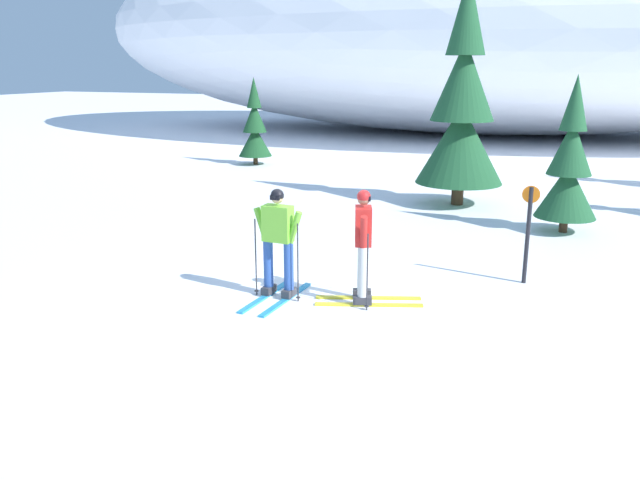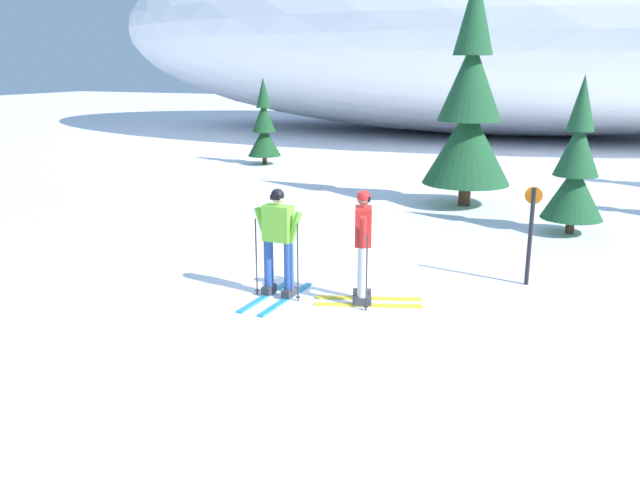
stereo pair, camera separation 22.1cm
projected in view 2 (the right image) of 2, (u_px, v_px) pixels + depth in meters
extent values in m
plane|color=white|center=(317.00, 280.00, 10.96)|extent=(120.00, 120.00, 0.00)
cube|color=gold|center=(368.00, 298.00, 10.08)|extent=(1.57, 0.63, 0.03)
cube|color=gold|center=(369.00, 305.00, 9.79)|extent=(1.57, 0.63, 0.03)
cube|color=#38383D|center=(362.00, 293.00, 10.07)|extent=(0.31, 0.23, 0.12)
cube|color=#38383D|center=(362.00, 300.00, 9.78)|extent=(0.31, 0.23, 0.12)
cylinder|color=silver|center=(362.00, 266.00, 9.95)|extent=(0.15, 0.15, 0.77)
cylinder|color=silver|center=(362.00, 272.00, 9.66)|extent=(0.15, 0.15, 0.77)
cube|color=red|center=(363.00, 226.00, 9.63)|extent=(0.35, 0.44, 0.57)
cylinder|color=red|center=(363.00, 226.00, 9.88)|extent=(0.19, 0.29, 0.58)
cylinder|color=red|center=(363.00, 234.00, 9.42)|extent=(0.19, 0.29, 0.58)
sphere|color=#A37556|center=(364.00, 199.00, 9.53)|extent=(0.19, 0.19, 0.19)
sphere|color=red|center=(364.00, 197.00, 9.52)|extent=(0.21, 0.21, 0.21)
cube|color=black|center=(369.00, 198.00, 9.52)|extent=(0.08, 0.15, 0.07)
cylinder|color=#2D2D33|center=(366.00, 260.00, 10.11)|extent=(0.02, 0.02, 1.17)
cylinder|color=#2D2D33|center=(366.00, 291.00, 10.25)|extent=(0.07, 0.07, 0.01)
cylinder|color=#2D2D33|center=(367.00, 273.00, 9.47)|extent=(0.02, 0.02, 1.17)
cylinder|color=#2D2D33|center=(366.00, 307.00, 9.61)|extent=(0.07, 0.07, 0.01)
cube|color=#2893CC|center=(286.00, 299.00, 10.05)|extent=(0.17, 1.59, 0.03)
cube|color=#2893CC|center=(266.00, 296.00, 10.19)|extent=(0.17, 1.59, 0.03)
cube|color=#38383D|center=(289.00, 292.00, 10.11)|extent=(0.15, 0.29, 0.12)
cube|color=#38383D|center=(269.00, 289.00, 10.26)|extent=(0.15, 0.29, 0.12)
cylinder|color=#2D519E|center=(289.00, 266.00, 10.00)|extent=(0.15, 0.15, 0.75)
cylinder|color=#2D519E|center=(269.00, 263.00, 10.15)|extent=(0.15, 0.15, 0.75)
cube|color=#75C638|center=(278.00, 223.00, 9.90)|extent=(0.46, 0.26, 0.55)
cylinder|color=#75C638|center=(294.00, 229.00, 9.81)|extent=(0.28, 0.11, 0.58)
cylinder|color=#75C638|center=(262.00, 226.00, 10.04)|extent=(0.28, 0.11, 0.58)
sphere|color=tan|center=(278.00, 197.00, 9.80)|extent=(0.19, 0.19, 0.19)
sphere|color=black|center=(278.00, 195.00, 9.79)|extent=(0.21, 0.21, 0.21)
cube|color=black|center=(275.00, 198.00, 9.73)|extent=(0.15, 0.04, 0.07)
cylinder|color=#2D2D33|center=(298.00, 263.00, 9.85)|extent=(0.02, 0.02, 1.23)
cylinder|color=#2D2D33|center=(298.00, 297.00, 9.99)|extent=(0.07, 0.07, 0.01)
cylinder|color=#2D2D33|center=(256.00, 257.00, 10.15)|extent=(0.02, 0.02, 1.23)
cylinder|color=#2D2D33|center=(257.00, 290.00, 10.30)|extent=(0.07, 0.07, 0.01)
cylinder|color=#47301E|center=(265.00, 159.00, 23.59)|extent=(0.17, 0.17, 0.42)
cone|color=#194723|center=(264.00, 141.00, 23.42)|extent=(1.19, 1.19, 1.07)
cone|color=#194723|center=(264.00, 117.00, 23.20)|extent=(0.86, 0.86, 1.07)
cone|color=#194723|center=(263.00, 92.00, 22.98)|extent=(0.52, 0.52, 1.07)
cylinder|color=#47301E|center=(465.00, 190.00, 16.70)|extent=(0.31, 0.31, 0.77)
cone|color=#1E512D|center=(467.00, 145.00, 16.39)|extent=(2.20, 2.20, 1.97)
cone|color=#1E512D|center=(471.00, 80.00, 15.98)|extent=(1.58, 1.58, 1.97)
cone|color=#1E512D|center=(475.00, 12.00, 15.57)|extent=(0.97, 0.97, 1.97)
cylinder|color=#47301E|center=(570.00, 223.00, 13.94)|extent=(0.18, 0.18, 0.45)
cone|color=#1E512D|center=(573.00, 192.00, 13.76)|extent=(1.29, 1.29, 1.15)
cone|color=#1E512D|center=(578.00, 148.00, 13.52)|extent=(0.93, 0.93, 1.15)
cone|color=#1E512D|center=(583.00, 103.00, 13.28)|extent=(0.57, 0.57, 1.15)
ellipsoid|color=white|center=(494.00, 25.00, 33.07)|extent=(42.49, 21.88, 10.90)
cylinder|color=black|center=(530.00, 237.00, 10.56)|extent=(0.07, 0.07, 1.61)
cylinder|color=orange|center=(534.00, 195.00, 10.38)|extent=(0.28, 0.02, 0.28)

